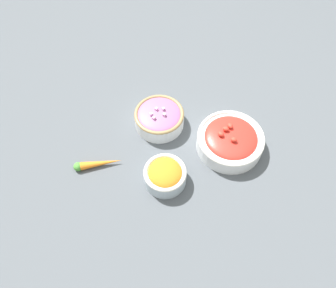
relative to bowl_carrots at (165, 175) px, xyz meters
The scene contains 5 objects.
ground_plane 0.11m from the bowl_carrots, 125.31° to the right, with size 3.00×3.00×0.00m, color #4C5156.
bowl_carrots is the anchor object (origin of this frame).
bowl_red_onion 0.21m from the bowl_carrots, 115.44° to the right, with size 0.16×0.16×0.07m.
bowl_cherry_tomatoes 0.23m from the bowl_carrots, behind, with size 0.21×0.21×0.08m.
loose_carrot 0.21m from the bowl_carrots, 43.79° to the right, with size 0.14×0.07×0.03m.
Camera 1 is at (0.28, 0.46, 0.88)m, focal length 35.00 mm.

